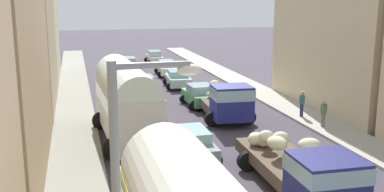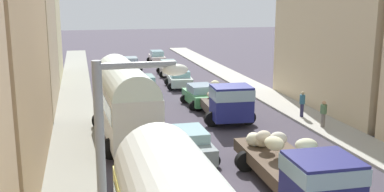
{
  "view_description": "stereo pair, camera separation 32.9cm",
  "coord_description": "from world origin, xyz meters",
  "px_view_note": "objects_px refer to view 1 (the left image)",
  "views": [
    {
      "loc": [
        -7.07,
        -4.05,
        7.63
      ],
      "look_at": [
        0.0,
        23.36,
        1.44
      ],
      "focal_mm": 42.92,
      "sensor_mm": 36.0,
      "label": 1
    },
    {
      "loc": [
        -6.75,
        -4.13,
        7.63
      ],
      "look_at": [
        0.0,
        23.36,
        1.44
      ],
      "focal_mm": 42.92,
      "sensor_mm": 36.0,
      "label": 2
    }
  ],
  "objects_px": {
    "cargo_truck_0": "(303,168)",
    "car_7": "(127,64)",
    "car_3": "(154,57)",
    "pedestrian_1": "(323,113)",
    "car_5": "(192,144)",
    "cargo_truck_1": "(226,101)",
    "car_6": "(144,86)",
    "pedestrian_2": "(302,103)",
    "car_2": "(166,68)",
    "car_1": "(178,79)",
    "car_0": "(200,95)",
    "parked_bus_1": "(126,98)"
  },
  "relations": [
    {
      "from": "car_2",
      "to": "car_5",
      "type": "relative_size",
      "value": 0.97
    },
    {
      "from": "car_5",
      "to": "car_7",
      "type": "distance_m",
      "value": 27.16
    },
    {
      "from": "car_3",
      "to": "car_5",
      "type": "distance_m",
      "value": 31.86
    },
    {
      "from": "car_0",
      "to": "pedestrian_2",
      "type": "relative_size",
      "value": 2.12
    },
    {
      "from": "car_5",
      "to": "car_1",
      "type": "bearing_deg",
      "value": 79.41
    },
    {
      "from": "cargo_truck_0",
      "to": "car_2",
      "type": "relative_size",
      "value": 1.9
    },
    {
      "from": "cargo_truck_1",
      "to": "car_2",
      "type": "distance_m",
      "value": 17.33
    },
    {
      "from": "car_1",
      "to": "pedestrian_2",
      "type": "xyz_separation_m",
      "value": [
        5.35,
        -11.84,
        0.27
      ]
    },
    {
      "from": "car_5",
      "to": "pedestrian_1",
      "type": "xyz_separation_m",
      "value": [
        8.69,
        3.01,
        0.21
      ]
    },
    {
      "from": "cargo_truck_0",
      "to": "cargo_truck_1",
      "type": "height_order",
      "value": "cargo_truck_1"
    },
    {
      "from": "car_2",
      "to": "car_7",
      "type": "height_order",
      "value": "car_2"
    },
    {
      "from": "cargo_truck_0",
      "to": "car_0",
      "type": "distance_m",
      "value": 15.52
    },
    {
      "from": "car_0",
      "to": "car_6",
      "type": "bearing_deg",
      "value": 130.67
    },
    {
      "from": "car_7",
      "to": "car_3",
      "type": "bearing_deg",
      "value": 51.05
    },
    {
      "from": "cargo_truck_0",
      "to": "car_7",
      "type": "xyz_separation_m",
      "value": [
        -2.96,
        32.37,
        -0.47
      ]
    },
    {
      "from": "car_3",
      "to": "pedestrian_1",
      "type": "relative_size",
      "value": 2.33
    },
    {
      "from": "car_3",
      "to": "car_5",
      "type": "relative_size",
      "value": 0.96
    },
    {
      "from": "car_5",
      "to": "pedestrian_1",
      "type": "relative_size",
      "value": 2.44
    },
    {
      "from": "car_3",
      "to": "car_6",
      "type": "bearing_deg",
      "value": -102.49
    },
    {
      "from": "cargo_truck_1",
      "to": "car_6",
      "type": "relative_size",
      "value": 1.7
    },
    {
      "from": "car_1",
      "to": "car_5",
      "type": "xyz_separation_m",
      "value": [
        -3.23,
        -17.28,
        0.01
      ]
    },
    {
      "from": "car_0",
      "to": "car_5",
      "type": "relative_size",
      "value": 0.9
    },
    {
      "from": "cargo_truck_0",
      "to": "car_2",
      "type": "height_order",
      "value": "cargo_truck_0"
    },
    {
      "from": "cargo_truck_0",
      "to": "cargo_truck_1",
      "type": "distance_m",
      "value": 11.37
    },
    {
      "from": "car_6",
      "to": "pedestrian_2",
      "type": "relative_size",
      "value": 2.23
    },
    {
      "from": "cargo_truck_0",
      "to": "pedestrian_2",
      "type": "height_order",
      "value": "cargo_truck_0"
    },
    {
      "from": "pedestrian_2",
      "to": "car_2",
      "type": "bearing_deg",
      "value": 105.88
    },
    {
      "from": "parked_bus_1",
      "to": "car_1",
      "type": "bearing_deg",
      "value": 66.58
    },
    {
      "from": "car_1",
      "to": "pedestrian_1",
      "type": "distance_m",
      "value": 15.28
    },
    {
      "from": "cargo_truck_0",
      "to": "car_6",
      "type": "height_order",
      "value": "cargo_truck_0"
    },
    {
      "from": "car_7",
      "to": "pedestrian_2",
      "type": "distance_m",
      "value": 23.33
    },
    {
      "from": "car_1",
      "to": "parked_bus_1",
      "type": "bearing_deg",
      "value": -113.42
    },
    {
      "from": "car_5",
      "to": "car_0",
      "type": "bearing_deg",
      "value": 72.55
    },
    {
      "from": "cargo_truck_1",
      "to": "car_2",
      "type": "height_order",
      "value": "cargo_truck_1"
    },
    {
      "from": "car_1",
      "to": "car_7",
      "type": "relative_size",
      "value": 0.97
    },
    {
      "from": "parked_bus_1",
      "to": "cargo_truck_1",
      "type": "bearing_deg",
      "value": 21.5
    },
    {
      "from": "car_0",
      "to": "car_5",
      "type": "xyz_separation_m",
      "value": [
        -3.24,
        -10.3,
        -0.02
      ]
    },
    {
      "from": "car_5",
      "to": "car_7",
      "type": "height_order",
      "value": "car_5"
    },
    {
      "from": "car_1",
      "to": "car_2",
      "type": "bearing_deg",
      "value": 87.93
    },
    {
      "from": "cargo_truck_0",
      "to": "car_3",
      "type": "relative_size",
      "value": 1.93
    },
    {
      "from": "cargo_truck_1",
      "to": "car_0",
      "type": "distance_m",
      "value": 4.23
    },
    {
      "from": "parked_bus_1",
      "to": "car_7",
      "type": "height_order",
      "value": "parked_bus_1"
    },
    {
      "from": "car_6",
      "to": "car_7",
      "type": "height_order",
      "value": "car_6"
    },
    {
      "from": "car_2",
      "to": "car_3",
      "type": "xyz_separation_m",
      "value": [
        0.24,
        8.18,
        0.0
      ]
    },
    {
      "from": "cargo_truck_1",
      "to": "car_1",
      "type": "distance_m",
      "value": 11.17
    },
    {
      "from": "car_2",
      "to": "car_5",
      "type": "xyz_separation_m",
      "value": [
        -3.45,
        -23.46,
        0.01
      ]
    },
    {
      "from": "car_1",
      "to": "car_7",
      "type": "xyz_separation_m",
      "value": [
        -3.16,
        9.88,
        -0.02
      ]
    },
    {
      "from": "car_5",
      "to": "pedestrian_2",
      "type": "xyz_separation_m",
      "value": [
        8.58,
        5.44,
        0.26
      ]
    },
    {
      "from": "car_1",
      "to": "car_6",
      "type": "bearing_deg",
      "value": -138.25
    },
    {
      "from": "car_0",
      "to": "parked_bus_1",
      "type": "bearing_deg",
      "value": -131.53
    }
  ]
}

